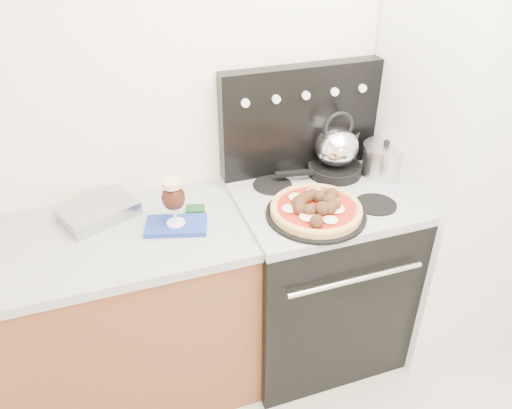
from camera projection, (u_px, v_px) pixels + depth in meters
name	position (u px, v px, depth m)	size (l,w,h in m)	color
room_shell	(449.00, 258.00, 1.31)	(3.52, 3.01, 2.52)	#BCB8AA
base_cabinet	(83.00, 330.00, 2.19)	(1.45, 0.60, 0.86)	brown
countertop	(62.00, 249.00, 1.94)	(1.48, 0.63, 0.04)	#A9A9AC
stove_body	(315.00, 278.00, 2.47)	(0.76, 0.65, 0.88)	black
cooktop	(322.00, 199.00, 2.22)	(0.76, 0.65, 0.04)	#ADADB2
backguard	(300.00, 119.00, 2.29)	(0.76, 0.08, 0.50)	black
fridge	(459.00, 167.00, 2.37)	(0.64, 0.68, 1.90)	silver
foil_sheet	(98.00, 211.00, 2.08)	(0.29, 0.22, 0.06)	silver
oven_mitt	(176.00, 226.00, 2.03)	(0.25, 0.14, 0.02)	#1E3598
beer_glass	(174.00, 202.00, 1.97)	(0.09, 0.09, 0.20)	black
pizza_pan	(316.00, 214.00, 2.07)	(0.42, 0.42, 0.01)	black
pizza	(316.00, 207.00, 2.05)	(0.38, 0.38, 0.05)	#D8AD5A
skillet	(334.00, 169.00, 2.36)	(0.25, 0.25, 0.05)	black
tea_kettle	(337.00, 144.00, 2.29)	(0.20, 0.20, 0.22)	#B6B5C4
stock_pot	(384.00, 161.00, 2.33)	(0.20, 0.20, 0.14)	silver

